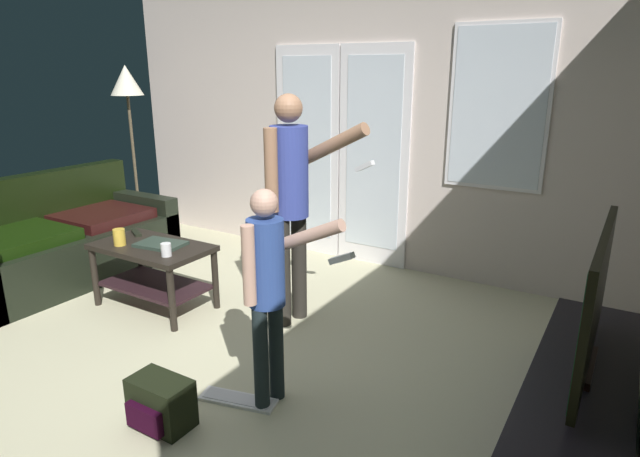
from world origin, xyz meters
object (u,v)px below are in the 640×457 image
Objects in this scene: person_adult at (291,191)px; loose_keyboard at (238,400)px; leather_couch at (61,244)px; coffee_table at (153,262)px; floor_lamp at (127,91)px; flat_screen_tv at (595,303)px; tv_stand at (579,405)px; cup_near_edge at (119,237)px; person_child at (268,280)px; laptop_closed at (161,244)px; backpack at (160,403)px; tv_remote_black at (136,233)px; cup_by_laptop at (166,250)px.

person_adult is 3.57× the size of loose_keyboard.
leather_couch is 2.07× the size of coffee_table.
coffee_table is 1.54m from loose_keyboard.
floor_lamp reaches higher than loose_keyboard.
flat_screen_tv is at bearing -0.25° from leather_couch.
person_adult is at bearing 169.33° from tv_stand.
flat_screen_tv is at bearing 2.04° from cup_near_edge.
tv_stand is 0.55m from flat_screen_tv.
coffee_table is 1.67m from person_child.
leather_couch reaches higher than tv_stand.
loose_keyboard is 1.31× the size of laptop_closed.
floor_lamp reaches higher than backpack.
person_adult is at bearing 20.83° from cup_near_edge.
flat_screen_tv is at bearing -8.17° from laptop_closed.
coffee_table is 0.50× the size of floor_lamp.
leather_couch reaches higher than tv_remote_black.
flat_screen_tv is 0.93× the size of person_child.
cup_by_laptop is (0.49, 0.01, -0.02)m from cup_near_edge.
tv_remote_black is (-1.46, 1.14, 0.39)m from backpack.
floor_lamp is (-3.01, 1.70, 0.85)m from person_child.
person_adult is 1.34× the size of person_child.
loose_keyboard is 2.70× the size of tv_remote_black.
flat_screen_tv is at bearing -0.25° from coffee_table.
floor_lamp is 5.58× the size of backpack.
cup_by_laptop is (-2.72, -0.10, 0.36)m from tv_stand.
floor_lamp reaches higher than tv_remote_black.
cup_near_edge is at bearing 161.52° from loose_keyboard.
floor_lamp reaches higher than cup_near_edge.
coffee_table is 0.36m from cup_by_laptop.
person_adult is 4.98× the size of backpack.
laptop_closed is at bearing 17.08° from coffee_table.
cup_by_laptop is 0.65m from tv_remote_black.
flat_screen_tv reaches higher than loose_keyboard.
coffee_table is 5.35× the size of tv_remote_black.
coffee_table is 0.75× the size of person_child.
leather_couch is 1.55× the size of person_child.
tv_remote_black is at bearing 177.62° from flat_screen_tv.
coffee_table is at bearing 159.91° from person_child.
cup_near_edge is at bearing -44.47° from floor_lamp.
person_child reaches higher than cup_near_edge.
person_child is 3.49× the size of laptop_closed.
loose_keyboard is at bearing -25.52° from coffee_table.
coffee_table is at bearing 32.63° from cup_near_edge.
leather_couch is at bearing 175.16° from cup_by_laptop.
person_adult is (-1.95, 0.37, 0.79)m from tv_stand.
flat_screen_tv is 4.71m from floor_lamp.
cup_near_edge is (-3.20, -0.11, 0.37)m from tv_stand.
floor_lamp is 19.35× the size of cup_by_laptop.
laptop_closed is (-1.45, 0.58, -0.22)m from person_child.
floor_lamp is 3.70m from backpack.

